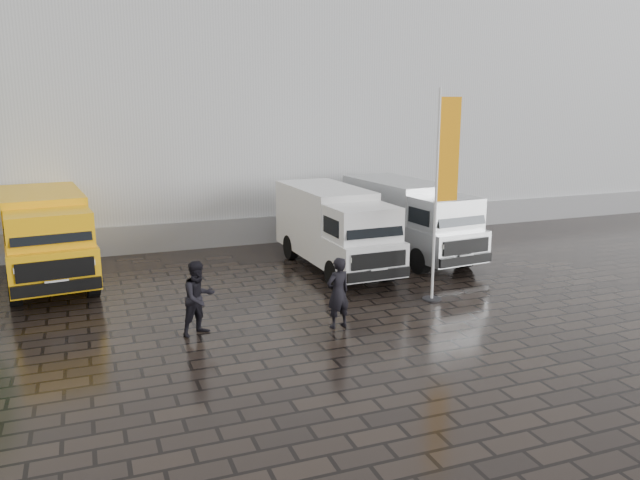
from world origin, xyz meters
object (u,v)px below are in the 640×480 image
object	(u,v)px
van_white	(335,230)
van_silver	(409,221)
person_front	(338,293)
wheelie_bin	(419,221)
person_tent	(199,298)
van_yellow	(47,240)
flagpole	(443,183)

from	to	relation	value
van_white	van_silver	xyz separation A→B (m)	(2.89, 0.50, 0.01)
van_white	person_front	size ratio (longest dim) A/B	3.43
van_silver	person_front	bearing A→B (deg)	-137.73
wheelie_bin	person_tent	size ratio (longest dim) A/B	0.59
van_silver	person_front	xyz separation A→B (m)	(-4.77, -5.30, -0.42)
van_yellow	person_tent	size ratio (longest dim) A/B	3.27
flagpole	van_yellow	bearing A→B (deg)	151.63
van_yellow	flagpole	bearing A→B (deg)	-34.59
person_tent	van_silver	bearing A→B (deg)	4.28
van_silver	wheelie_bin	bearing A→B (deg)	49.80
van_silver	person_tent	bearing A→B (deg)	-155.47
flagpole	wheelie_bin	world-z (taller)	flagpole
van_silver	person_front	distance (m)	7.14
van_silver	flagpole	distance (m)	4.89
van_yellow	van_white	xyz separation A→B (m)	(8.33, -1.49, -0.04)
wheelie_bin	person_tent	bearing A→B (deg)	-137.02
wheelie_bin	person_tent	xyz separation A→B (m)	(-10.05, -7.77, 0.35)
van_white	wheelie_bin	xyz separation A→B (m)	(5.07, 3.68, -0.75)
van_yellow	wheelie_bin	distance (m)	13.60
person_front	van_white	bearing A→B (deg)	-124.80
van_silver	person_tent	size ratio (longest dim) A/B	3.39
wheelie_bin	flagpole	bearing A→B (deg)	-110.71
van_white	wheelie_bin	size ratio (longest dim) A/B	5.70
van_silver	person_tent	xyz separation A→B (m)	(-7.87, -4.59, -0.40)
flagpole	person_tent	xyz separation A→B (m)	(-6.42, -0.31, -2.25)
van_yellow	person_tent	xyz separation A→B (m)	(3.35, -5.58, -0.44)
van_yellow	van_white	world-z (taller)	van_yellow
van_white	wheelie_bin	bearing A→B (deg)	34.24
van_white	van_silver	bearing A→B (deg)	8.07
van_silver	person_tent	distance (m)	9.12
van_yellow	wheelie_bin	bearing A→B (deg)	3.07
van_silver	person_front	world-z (taller)	van_silver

